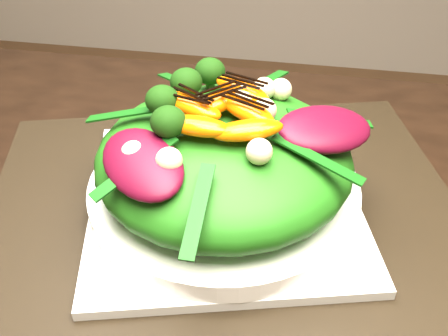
% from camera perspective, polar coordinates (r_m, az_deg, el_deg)
% --- Properties ---
extents(placemat, '(0.52, 0.45, 0.00)m').
position_cam_1_polar(placemat, '(0.50, -0.00, -4.03)').
color(placemat, black).
rests_on(placemat, dining_table).
extents(plate_base, '(0.30, 0.30, 0.01)m').
position_cam_1_polar(plate_base, '(0.50, -0.00, -3.47)').
color(plate_base, silver).
rests_on(plate_base, placemat).
extents(salad_bowl, '(0.32, 0.32, 0.02)m').
position_cam_1_polar(salad_bowl, '(0.49, -0.00, -2.24)').
color(salad_bowl, white).
rests_on(salad_bowl, plate_base).
extents(lettuce_mound, '(0.27, 0.27, 0.08)m').
position_cam_1_polar(lettuce_mound, '(0.47, -0.00, 1.17)').
color(lettuce_mound, '#236612').
rests_on(lettuce_mound, salad_bowl).
extents(radicchio_leaf, '(0.10, 0.09, 0.02)m').
position_cam_1_polar(radicchio_leaf, '(0.45, 10.88, 4.19)').
color(radicchio_leaf, '#450717').
rests_on(radicchio_leaf, lettuce_mound).
extents(orange_segment, '(0.06, 0.03, 0.02)m').
position_cam_1_polar(orange_segment, '(0.45, -1.22, 6.68)').
color(orange_segment, '#F05403').
rests_on(orange_segment, lettuce_mound).
extents(broccoli_floret, '(0.05, 0.05, 0.04)m').
position_cam_1_polar(broccoli_floret, '(0.47, -5.48, 9.21)').
color(broccoli_floret, '#173409').
rests_on(broccoli_floret, lettuce_mound).
extents(macadamia_nut, '(0.03, 0.03, 0.02)m').
position_cam_1_polar(macadamia_nut, '(0.40, 4.42, 1.32)').
color(macadamia_nut, beige).
rests_on(macadamia_nut, lettuce_mound).
extents(balsamic_drizzle, '(0.04, 0.01, 0.00)m').
position_cam_1_polar(balsamic_drizzle, '(0.45, -1.23, 7.60)').
color(balsamic_drizzle, black).
rests_on(balsamic_drizzle, orange_segment).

